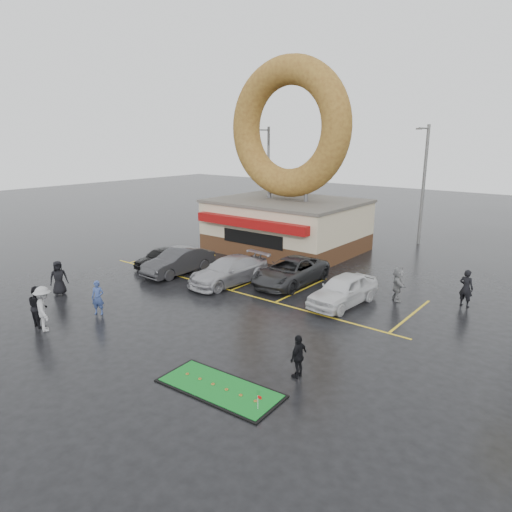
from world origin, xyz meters
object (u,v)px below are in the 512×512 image
Objects in this scene: person_blue at (98,298)px; donut_shop at (287,189)px; streetlight_left at (268,174)px; car_grey at (290,271)px; putting_green at (220,388)px; streetlight_mid at (423,182)px; car_white at (343,290)px; car_dgrey at (178,261)px; car_silver at (229,271)px; person_cameraman at (298,356)px; dumpster at (235,234)px; car_black at (160,257)px.

donut_shop is at bearing 57.76° from person_blue.
car_grey is (11.89, -13.54, -4.05)m from streetlight_left.
streetlight_mid is at bearing 95.44° from putting_green.
car_white is (3.90, -1.10, 0.03)m from car_grey.
car_dgrey is 7.09m from person_blue.
person_blue reaches higher than car_dgrey.
streetlight_left is at bearing 126.88° from car_silver.
donut_shop reaches higher than putting_green.
person_blue is (-4.46, -9.40, 0.08)m from car_grey.
person_blue reaches higher than car_silver.
person_cameraman reaches higher than car_grey.
car_dgrey is at bearing -116.04° from person_cameraman.
dumpster is (-4.50, -0.56, -3.81)m from donut_shop.
streetlight_left is 8.93m from dumpster.
car_silver is at bearing -76.40° from donut_shop.
car_black is at bearing 86.25° from person_blue.
person_cameraman is (8.89, -6.34, 0.04)m from car_silver.
car_silver is 3.15× the size of person_blue.
person_cameraman is (12.55, -5.83, 0.01)m from car_dgrey.
donut_shop is at bearing -44.78° from streetlight_left.
dumpster is at bearing 91.74° from car_black.
person_cameraman is at bearing -28.50° from person_blue.
car_dgrey is (-8.56, -17.13, -4.01)m from streetlight_mid.
streetlight_mid reaches higher than car_white.
car_silver is 3.28× the size of person_cameraman.
car_silver is (3.65, 0.51, -0.03)m from car_dgrey.
person_cameraman is at bearing -54.06° from car_grey.
car_black is 2.21× the size of person_blue.
car_grey is at bearing -21.26° from dumpster.
person_blue is (-8.36, -8.30, 0.06)m from car_white.
person_cameraman reaches higher than car_white.
car_dgrey is (5.44, -16.13, -4.01)m from streetlight_left.
dumpster is at bearing 147.34° from car_grey.
car_silver is 3.48m from car_grey.
streetlight_left is 28.66m from person_cameraman.
donut_shop is 3.04× the size of car_white.
putting_green is (16.41, -24.25, -4.75)m from streetlight_left.
donut_shop is 2.57× the size of car_grey.
streetlight_left is 1.92× the size of car_dgrey.
putting_green is (-1.58, -2.29, -0.75)m from person_cameraman.
car_silver is 10.92m from person_cameraman.
donut_shop reaches higher than streetlight_mid.
person_blue is (-1.66, -7.32, 0.07)m from car_silver.
dumpster is (-6.60, 8.11, -0.09)m from car_silver.
streetlight_left is 16.66m from car_black.
donut_shop reaches higher than streetlight_left.
donut_shop is 12.26m from car_white.
car_silver is at bearing -166.96° from car_white.
car_dgrey is 10.46m from car_white.
dumpster is (-4.93, 15.42, -0.16)m from person_blue.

